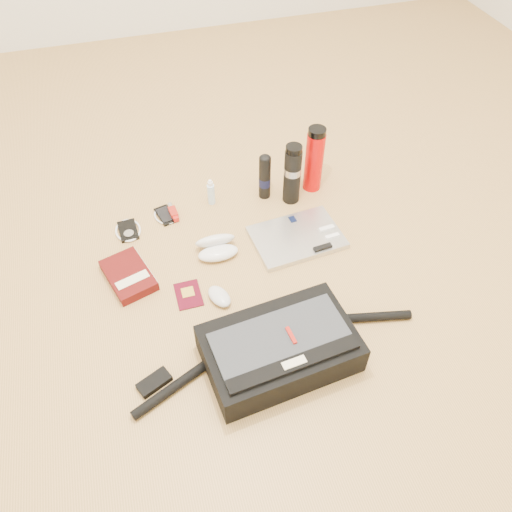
{
  "coord_description": "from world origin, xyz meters",
  "views": [
    {
      "loc": [
        -0.29,
        -0.97,
        1.3
      ],
      "look_at": [
        0.03,
        0.1,
        0.06
      ],
      "focal_mm": 35.0,
      "sensor_mm": 36.0,
      "label": 1
    }
  ],
  "objects_px": {
    "messenger_bag": "(279,349)",
    "thermos_red": "(314,160)",
    "thermos_black": "(292,174)",
    "laptop": "(297,237)",
    "book": "(129,275)"
  },
  "relations": [
    {
      "from": "messenger_bag",
      "to": "thermos_red",
      "type": "bearing_deg",
      "value": 56.51
    },
    {
      "from": "thermos_black",
      "to": "messenger_bag",
      "type": "bearing_deg",
      "value": -112.13
    },
    {
      "from": "thermos_black",
      "to": "thermos_red",
      "type": "relative_size",
      "value": 0.92
    },
    {
      "from": "thermos_red",
      "to": "thermos_black",
      "type": "bearing_deg",
      "value": -155.59
    },
    {
      "from": "laptop",
      "to": "thermos_red",
      "type": "height_order",
      "value": "thermos_red"
    },
    {
      "from": "messenger_bag",
      "to": "book",
      "type": "height_order",
      "value": "messenger_bag"
    },
    {
      "from": "messenger_bag",
      "to": "laptop",
      "type": "height_order",
      "value": "messenger_bag"
    },
    {
      "from": "messenger_bag",
      "to": "thermos_black",
      "type": "height_order",
      "value": "thermos_black"
    },
    {
      "from": "laptop",
      "to": "thermos_black",
      "type": "bearing_deg",
      "value": 72.01
    },
    {
      "from": "laptop",
      "to": "book",
      "type": "distance_m",
      "value": 0.6
    },
    {
      "from": "messenger_bag",
      "to": "thermos_black",
      "type": "bearing_deg",
      "value": 62.18
    },
    {
      "from": "messenger_bag",
      "to": "book",
      "type": "distance_m",
      "value": 0.58
    },
    {
      "from": "messenger_bag",
      "to": "thermos_red",
      "type": "distance_m",
      "value": 0.8
    },
    {
      "from": "messenger_bag",
      "to": "laptop",
      "type": "xyz_separation_m",
      "value": [
        0.22,
        0.44,
        -0.04
      ]
    },
    {
      "from": "thermos_black",
      "to": "laptop",
      "type": "bearing_deg",
      "value": -103.04
    }
  ]
}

